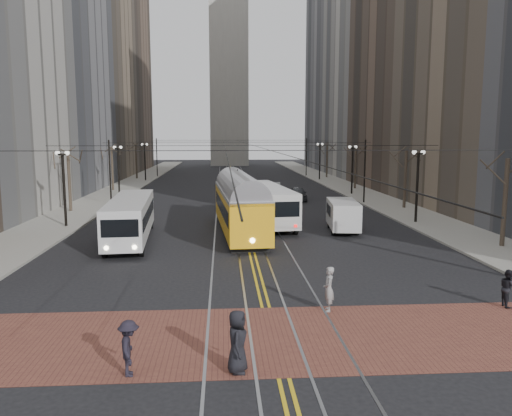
{
  "coord_description": "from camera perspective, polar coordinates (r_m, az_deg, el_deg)",
  "views": [
    {
      "loc": [
        -1.71,
        -20.44,
        6.93
      ],
      "look_at": [
        0.12,
        6.8,
        3.0
      ],
      "focal_mm": 35.0,
      "sensor_mm": 36.0,
      "label": 1
    }
  ],
  "objects": [
    {
      "name": "pedestrian_b",
      "position": [
        20.31,
        8.31,
        -9.14
      ],
      "size": [
        0.52,
        0.71,
        1.8
      ],
      "primitive_type": "imported",
      "rotation": [
        0.0,
        0.0,
        4.57
      ],
      "color": "gray",
      "rests_on": "crosswalk_band"
    },
    {
      "name": "sidewalk_left",
      "position": [
        67.13,
        -15.25,
        2.04
      ],
      "size": [
        5.0,
        140.0,
        0.15
      ],
      "primitive_type": "cube",
      "color": "gray",
      "rests_on": "ground"
    },
    {
      "name": "building_left_far",
      "position": [
        109.85,
        -16.89,
        14.68
      ],
      "size": [
        16.0,
        20.0,
        40.0
      ],
      "primitive_type": "cube",
      "color": "brown",
      "rests_on": "ground"
    },
    {
      "name": "streetcar_rails",
      "position": [
        65.83,
        -2.33,
        2.14
      ],
      "size": [
        4.8,
        130.0,
        0.02
      ],
      "primitive_type": "cube",
      "color": "gray",
      "rests_on": "ground"
    },
    {
      "name": "pedestrian_d",
      "position": [
        15.46,
        -14.31,
        -15.25
      ],
      "size": [
        0.78,
        1.16,
        1.66
      ],
      "primitive_type": "imported",
      "rotation": [
        0.0,
        0.0,
        1.73
      ],
      "color": "black",
      "rests_on": "crosswalk_band"
    },
    {
      "name": "rear_bus",
      "position": [
        39.54,
        1.29,
        0.31
      ],
      "size": [
        3.78,
        11.78,
        3.02
      ],
      "primitive_type": "cube",
      "rotation": [
        0.0,
        0.0,
        0.11
      ],
      "color": "silver",
      "rests_on": "ground"
    },
    {
      "name": "sedan_grey",
      "position": [
        54.61,
        4.82,
        1.64
      ],
      "size": [
        1.97,
        4.36,
        1.45
      ],
      "primitive_type": "imported",
      "rotation": [
        0.0,
        0.0,
        -0.06
      ],
      "color": "#383B3F",
      "rests_on": "ground"
    },
    {
      "name": "building_left_mid",
      "position": [
        71.29,
        -24.24,
        15.61
      ],
      "size": [
        16.0,
        20.0,
        34.0
      ],
      "primitive_type": "cube",
      "color": "slate",
      "rests_on": "ground"
    },
    {
      "name": "building_right_midfar",
      "position": [
        93.22,
        15.43,
        19.71
      ],
      "size": [
        20.0,
        20.0,
        52.0
      ],
      "primitive_type": "cube",
      "color": "#B3AFA8",
      "rests_on": "ground"
    },
    {
      "name": "transit_bus",
      "position": [
        34.15,
        -14.14,
        -1.33
      ],
      "size": [
        3.26,
        11.57,
        2.86
      ],
      "primitive_type": "cube",
      "rotation": [
        0.0,
        0.0,
        0.08
      ],
      "color": "silver",
      "rests_on": "ground"
    },
    {
      "name": "clock_tower",
      "position": [
        125.85,
        -3.18,
        21.51
      ],
      "size": [
        12.0,
        12.0,
        66.0
      ],
      "color": "#B2AFA5",
      "rests_on": "ground"
    },
    {
      "name": "sidewalk_right",
      "position": [
        67.89,
        10.44,
        2.26
      ],
      "size": [
        5.0,
        140.0,
        0.15
      ],
      "primitive_type": "cube",
      "color": "gray",
      "rests_on": "ground"
    },
    {
      "name": "sedan_silver",
      "position": [
        58.1,
        1.96,
        2.12
      ],
      "size": [
        2.28,
        4.97,
        1.58
      ],
      "primitive_type": "imported",
      "rotation": [
        0.0,
        0.0,
        -0.13
      ],
      "color": "#B7BAC0",
      "rests_on": "ground"
    },
    {
      "name": "crosswalk_band",
      "position": [
        17.92,
        2.0,
        -14.54
      ],
      "size": [
        25.0,
        6.0,
        0.01
      ],
      "primitive_type": "cube",
      "color": "brown",
      "rests_on": "ground"
    },
    {
      "name": "pedestrian_a",
      "position": [
        15.17,
        -2.13,
        -14.99
      ],
      "size": [
        0.71,
        0.99,
        1.89
      ],
      "primitive_type": "imported",
      "rotation": [
        0.0,
        0.0,
        1.45
      ],
      "color": "black",
      "rests_on": "crosswalk_band"
    },
    {
      "name": "streetcar",
      "position": [
        36.02,
        -1.88,
        -0.19
      ],
      "size": [
        3.62,
        14.4,
        3.36
      ],
      "primitive_type": "cube",
      "rotation": [
        0.0,
        0.0,
        0.07
      ],
      "color": "yellow",
      "rests_on": "ground"
    },
    {
      "name": "cargo_van",
      "position": [
        37.0,
        9.9,
        -0.95
      ],
      "size": [
        2.53,
        5.3,
        2.26
      ],
      "primitive_type": "cube",
      "rotation": [
        0.0,
        0.0,
        -0.11
      ],
      "color": "silver",
      "rests_on": "ground"
    },
    {
      "name": "building_left_midfar",
      "position": [
        92.2,
        -21.28,
        19.59
      ],
      "size": [
        20.0,
        20.0,
        52.0
      ],
      "primitive_type": "cube",
      "color": "#7F6D58",
      "rests_on": "ground"
    },
    {
      "name": "centre_lines",
      "position": [
        65.83,
        -2.33,
        2.15
      ],
      "size": [
        0.42,
        130.0,
        0.01
      ],
      "primitive_type": "cube",
      "color": "gold",
      "rests_on": "ground"
    },
    {
      "name": "lamp_posts",
      "position": [
        49.4,
        -1.85,
        3.39
      ],
      "size": [
        27.6,
        57.2,
        5.6
      ],
      "color": "black",
      "rests_on": "ground"
    },
    {
      "name": "ground",
      "position": [
        21.65,
        0.91,
        -10.47
      ],
      "size": [
        260.0,
        260.0,
        0.0
      ],
      "primitive_type": "plane",
      "color": "black",
      "rests_on": "ground"
    },
    {
      "name": "pedestrian_c",
      "position": [
        23.05,
        26.87,
        -8.17
      ],
      "size": [
        0.67,
        0.82,
        1.55
      ],
      "primitive_type": "imported",
      "rotation": [
        0.0,
        0.0,
        1.45
      ],
      "color": "black",
      "rests_on": "crosswalk_band"
    },
    {
      "name": "trolley_wires",
      "position": [
        55.39,
        -2.07,
        4.92
      ],
      "size": [
        25.96,
        120.0,
        6.6
      ],
      "color": "black",
      "rests_on": "ground"
    },
    {
      "name": "street_trees",
      "position": [
        55.87,
        -2.08,
        3.94
      ],
      "size": [
        31.68,
        53.28,
        5.6
      ],
      "color": "#382D23",
      "rests_on": "ground"
    },
    {
      "name": "building_right_far",
      "position": [
        110.64,
        10.79,
        14.83
      ],
      "size": [
        16.0,
        20.0,
        40.0
      ],
      "primitive_type": "cube",
      "color": "slate",
      "rests_on": "ground"
    },
    {
      "name": "building_right_mid",
      "position": [
        72.5,
        18.98,
        15.74
      ],
      "size": [
        16.0,
        20.0,
        34.0
      ],
      "primitive_type": "cube",
      "color": "brown",
      "rests_on": "ground"
    }
  ]
}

